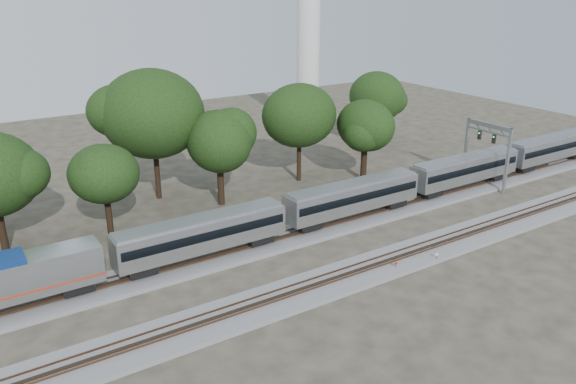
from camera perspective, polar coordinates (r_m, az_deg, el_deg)
name	(u,v)px	position (r m, az deg, el deg)	size (l,w,h in m)	color
ground	(326,260)	(55.55, 3.92, -6.88)	(160.00, 160.00, 0.00)	#383328
track_far	(293,236)	(59.86, 0.51, -4.49)	(160.00, 5.00, 0.73)	slate
track_near	(352,275)	(52.69, 6.53, -8.34)	(160.00, 5.00, 0.73)	slate
train	(414,181)	(69.08, 12.64, 1.12)	(106.86, 3.05, 4.49)	silver
switch_stand_red	(396,265)	(54.06, 10.90, -7.31)	(0.31, 0.09, 0.97)	#512D19
switch_stand_white	(437,256)	(56.48, 14.87, -6.34)	(0.32, 0.11, 1.02)	#512D19
switch_lever	(408,268)	(54.76, 12.11, -7.58)	(0.50, 0.30, 0.30)	#512D19
signal_gantry	(488,141)	(77.57, 19.61, 4.94)	(0.59, 7.04, 8.56)	gray
tree_2	(104,174)	(60.06, -18.20, 1.77)	(7.40, 7.40, 10.43)	black
tree_3	(152,114)	(69.58, -13.64, 7.74)	(10.98, 10.98, 15.47)	black
tree_4	(219,142)	(66.78, -7.04, 5.11)	(8.09, 8.09, 11.41)	black
tree_5	(299,116)	(74.61, 1.15, 7.77)	(9.20, 9.20, 12.97)	black
tree_6	(366,126)	(75.73, 7.88, 6.69)	(7.79, 7.79, 10.98)	black
tree_7	(377,97)	(93.15, 9.00, 9.53)	(8.27, 8.27, 11.66)	black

